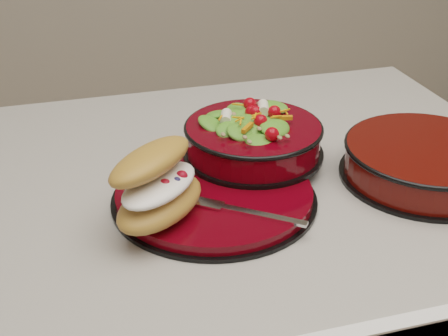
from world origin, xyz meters
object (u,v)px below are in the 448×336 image
object	(u,v)px
dinner_plate	(215,195)
fork	(246,212)
salad_bowl	(253,134)
croissant	(159,185)
extra_bowl	(426,160)

from	to	relation	value
dinner_plate	fork	world-z (taller)	fork
dinner_plate	salad_bowl	size ratio (longest dim) A/B	1.34
fork	salad_bowl	bearing A→B (deg)	16.32
croissant	extra_bowl	size ratio (longest dim) A/B	0.70
dinner_plate	salad_bowl	distance (m)	0.13
fork	croissant	bearing A→B (deg)	112.49
dinner_plate	fork	bearing A→B (deg)	-71.45
salad_bowl	fork	bearing A→B (deg)	-111.08
salad_bowl	croissant	bearing A→B (deg)	-143.12
dinner_plate	salad_bowl	bearing A→B (deg)	45.61
croissant	fork	xyz separation A→B (m)	(0.11, -0.03, -0.04)
dinner_plate	croissant	world-z (taller)	croissant
salad_bowl	fork	size ratio (longest dim) A/B	1.66
croissant	extra_bowl	xyz separation A→B (m)	(0.41, 0.02, -0.03)
fork	extra_bowl	distance (m)	0.30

